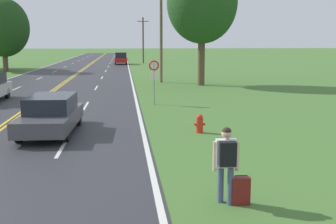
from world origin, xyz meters
TOP-DOWN VIEW (x-y plane):
  - hitchhiker_person at (7.13, 2.01)m, footprint 0.57×0.42m
  - suitcase at (7.45, 1.95)m, footprint 0.40×0.20m
  - fire_hydrant at (7.86, 9.15)m, footprint 0.42×0.26m
  - traffic_sign at (6.66, 16.60)m, footprint 0.60×0.10m
  - utility_pole_midground at (8.19, 29.27)m, footprint 1.80×0.24m
  - utility_pole_far at (8.20, 61.31)m, footprint 1.80×0.24m
  - tree_left_verge at (-8.49, 43.88)m, footprint 5.77×5.77m
  - tree_mid_treeline at (11.14, 26.56)m, footprint 5.48×5.48m
  - car_dark_grey_sedan_approaching at (2.21, 9.75)m, footprint 2.01×4.79m
  - car_red_suv_mid_far at (4.64, 58.27)m, footprint 1.95×4.21m

SIDE VIEW (x-z plane):
  - suitcase at x=7.45m, z-range -0.02..0.63m
  - fire_hydrant at x=7.86m, z-range 0.01..0.73m
  - car_dark_grey_sedan_approaching at x=2.21m, z-range 0.02..1.45m
  - car_red_suv_mid_far at x=4.64m, z-range 0.05..1.87m
  - hitchhiker_person at x=7.13m, z-range 0.19..1.88m
  - traffic_sign at x=6.66m, z-range 0.62..3.09m
  - utility_pole_far at x=8.20m, z-range 0.15..7.31m
  - utility_pole_midground at x=8.19m, z-range 0.15..8.37m
  - tree_left_verge at x=-8.49m, z-range 0.84..9.17m
  - tree_mid_treeline at x=11.14m, z-range 1.61..11.19m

